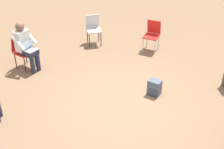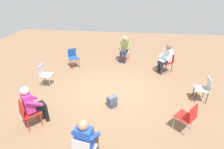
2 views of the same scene
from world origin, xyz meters
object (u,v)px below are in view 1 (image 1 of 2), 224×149
(person_with_laptop, at_px, (25,44))
(backpack_near_laptop_user, at_px, (154,88))
(chair_southeast, at_px, (152,33))
(chair_east, at_px, (93,27))
(chair_northeast, at_px, (22,49))

(person_with_laptop, height_order, backpack_near_laptop_user, person_with_laptop)
(chair_southeast, xyz_separation_m, chair_east, (0.88, 1.46, 0.00))
(chair_east, bearing_deg, backpack_near_laptop_user, 106.26)
(chair_east, bearing_deg, person_with_laptop, 29.47)
(chair_northeast, bearing_deg, chair_southeast, 140.21)
(chair_southeast, relative_size, chair_east, 1.00)
(chair_southeast, distance_m, chair_east, 1.71)
(chair_southeast, height_order, chair_northeast, same)
(person_with_laptop, bearing_deg, chair_southeast, 142.40)
(chair_southeast, distance_m, backpack_near_laptop_user, 2.21)
(chair_southeast, relative_size, chair_northeast, 1.00)
(chair_southeast, distance_m, chair_northeast, 3.52)
(chair_northeast, xyz_separation_m, chair_east, (0.82, -2.05, 0.00))
(chair_northeast, distance_m, chair_east, 2.21)
(chair_east, xyz_separation_m, backpack_near_laptop_user, (-2.92, -0.66, -0.34))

